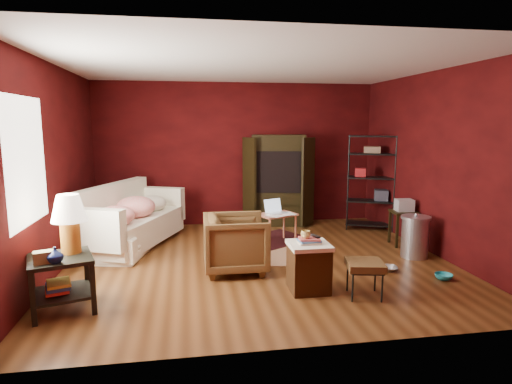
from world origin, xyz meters
The scene contains 18 objects.
room centered at (-0.04, -0.01, 1.40)m, with size 5.54×5.04×2.84m.
sofa centered at (-1.93, 1.01, 0.38)m, with size 1.92×0.56×0.75m, color white.
armchair centered at (-0.37, -0.36, 0.43)m, with size 0.83×0.78×0.86m, color black.
pet_bowl_steel centered at (1.70, -0.70, 0.13)m, with size 0.25×0.06×0.25m, color #B4B6BB.
pet_bowl_turquoise centered at (2.26, -1.13, 0.11)m, with size 0.23×0.07×0.23m, color #29B3C2.
vase centered at (-2.35, -1.52, 0.68)m, with size 0.16×0.17×0.16m, color #0C153F.
mug centered at (0.37, -1.21, 0.71)m, with size 0.12×0.09×0.12m, color #D7BF69.
side_table centered at (-2.33, -1.23, 0.75)m, with size 0.80×0.80×1.25m.
sofa_cushions centered at (-1.96, 1.07, 0.46)m, with size 1.67×2.41×0.94m.
hamper centered at (0.41, -1.20, 0.31)m, with size 0.48×0.48×0.68m.
footstool centered at (1.01, -1.48, 0.37)m, with size 0.49×0.49×0.42m.
rug_round centered at (0.31, 0.40, 0.01)m, with size 1.82×1.82×0.01m.
rug_oriental centered at (0.37, 1.01, 0.02)m, with size 1.61×1.47×0.01m.
laptop_desk centered at (0.47, 0.88, 0.46)m, with size 0.71×0.63×0.74m.
tv_armoire centered at (0.78, 2.25, 0.93)m, with size 1.38×0.91×1.79m.
wire_shelving centered at (2.44, 1.57, 0.98)m, with size 0.95×0.68×1.79m.
small_stand centered at (2.52, 0.45, 0.58)m, with size 0.42×0.42×0.77m.
trash_can centered at (2.37, -0.19, 0.32)m, with size 0.47×0.47×0.68m.
Camera 1 is at (-1.01, -5.98, 2.00)m, focal length 30.00 mm.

